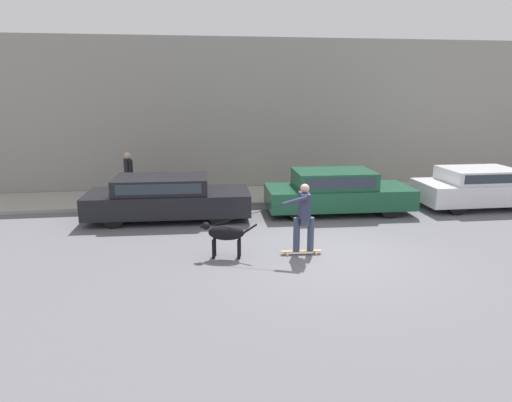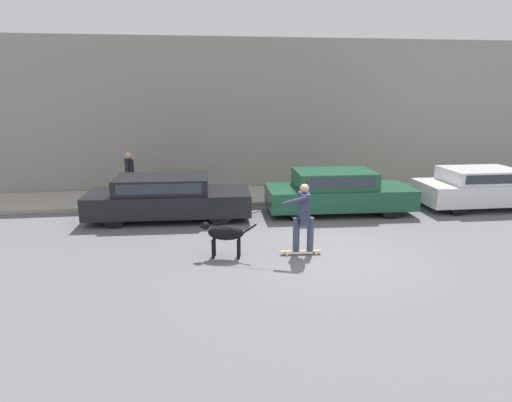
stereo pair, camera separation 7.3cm
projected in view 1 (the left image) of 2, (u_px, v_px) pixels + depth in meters
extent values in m
plane|color=slate|center=(326.00, 254.00, 10.35)|extent=(36.00, 36.00, 0.00)
cube|color=gray|center=(271.00, 115.00, 16.77)|extent=(32.00, 0.30, 5.43)
cube|color=#A39E93|center=(278.00, 194.00, 16.00)|extent=(30.00, 2.57, 0.11)
cylinder|color=black|center=(218.00, 201.00, 13.96)|extent=(0.64, 0.23, 0.64)
cylinder|color=black|center=(219.00, 214.00, 12.52)|extent=(0.64, 0.23, 0.64)
cylinder|color=black|center=(123.00, 203.00, 13.68)|extent=(0.64, 0.23, 0.64)
cylinder|color=black|center=(113.00, 217.00, 12.24)|extent=(0.64, 0.23, 0.64)
cube|color=black|center=(169.00, 202.00, 13.06)|extent=(4.66, 1.91, 0.61)
cube|color=black|center=(161.00, 184.00, 12.91)|extent=(2.65, 1.66, 0.44)
cube|color=#28333D|center=(159.00, 189.00, 12.15)|extent=(2.28, 0.10, 0.28)
cylinder|color=black|center=(372.00, 195.00, 14.65)|extent=(0.67, 0.22, 0.66)
cylinder|color=black|center=(390.00, 207.00, 13.21)|extent=(0.67, 0.22, 0.66)
cylinder|color=black|center=(290.00, 197.00, 14.37)|extent=(0.67, 0.22, 0.66)
cylinder|color=black|center=(300.00, 209.00, 12.93)|extent=(0.67, 0.22, 0.66)
cube|color=#194C33|center=(338.00, 196.00, 13.75)|extent=(4.38, 1.89, 0.59)
cube|color=#194C33|center=(333.00, 179.00, 13.60)|extent=(2.37, 1.65, 0.50)
cube|color=#28333D|center=(341.00, 183.00, 12.84)|extent=(2.03, 0.08, 0.32)
cylinder|color=black|center=(501.00, 191.00, 15.33)|extent=(0.65, 0.21, 0.65)
cylinder|color=black|center=(432.00, 193.00, 15.01)|extent=(0.65, 0.21, 0.65)
cylinder|color=black|center=(458.00, 204.00, 13.55)|extent=(0.65, 0.21, 0.65)
cube|color=silver|center=(482.00, 191.00, 14.40)|extent=(4.02, 1.78, 0.63)
cube|color=silver|center=(479.00, 175.00, 14.25)|extent=(2.21, 1.59, 0.42)
cube|color=#28333D|center=(495.00, 179.00, 13.48)|extent=(1.93, 0.03, 0.27)
cylinder|color=black|center=(214.00, 249.00, 10.04)|extent=(0.07, 0.07, 0.43)
cylinder|color=black|center=(215.00, 246.00, 10.22)|extent=(0.07, 0.07, 0.43)
cylinder|color=black|center=(239.00, 250.00, 10.01)|extent=(0.07, 0.07, 0.43)
cylinder|color=black|center=(239.00, 247.00, 10.19)|extent=(0.07, 0.07, 0.43)
ellipsoid|color=black|center=(226.00, 233.00, 10.03)|extent=(0.85, 0.48, 0.33)
sphere|color=black|center=(206.00, 226.00, 10.02)|extent=(0.17, 0.17, 0.17)
cylinder|color=black|center=(202.00, 226.00, 10.02)|extent=(0.11, 0.09, 0.08)
cylinder|color=black|center=(250.00, 229.00, 9.98)|extent=(0.32, 0.10, 0.24)
cylinder|color=beige|center=(287.00, 254.00, 10.24)|extent=(0.07, 0.03, 0.07)
cylinder|color=beige|center=(286.00, 252.00, 10.39)|extent=(0.07, 0.03, 0.07)
cylinder|color=beige|center=(316.00, 253.00, 10.29)|extent=(0.07, 0.03, 0.07)
cylinder|color=beige|center=(315.00, 251.00, 10.44)|extent=(0.07, 0.03, 0.07)
cube|color=#A88456|center=(301.00, 251.00, 10.33)|extent=(0.92, 0.17, 0.02)
cylinder|color=#38425B|center=(297.00, 234.00, 10.23)|extent=(0.15, 0.15, 0.78)
cylinder|color=#38425B|center=(311.00, 234.00, 10.25)|extent=(0.15, 0.15, 0.78)
cube|color=#38425B|center=(304.00, 221.00, 10.17)|extent=(0.20, 0.34, 0.16)
cube|color=#2D334C|center=(304.00, 205.00, 10.08)|extent=(0.24, 0.44, 0.57)
sphere|color=tan|center=(305.00, 188.00, 9.99)|extent=(0.20, 0.20, 0.20)
cylinder|color=#2D334C|center=(302.00, 204.00, 10.34)|extent=(0.09, 0.09, 0.54)
cylinder|color=#2D334C|center=(295.00, 201.00, 9.80)|extent=(0.55, 0.19, 0.25)
cylinder|color=black|center=(244.00, 216.00, 9.93)|extent=(1.66, 0.32, 0.54)
cylinder|color=#3D4760|center=(129.00, 187.00, 15.13)|extent=(0.13, 0.13, 0.76)
cylinder|color=#3D4760|center=(130.00, 188.00, 15.01)|extent=(0.13, 0.13, 0.76)
cube|color=black|center=(128.00, 168.00, 14.91)|extent=(0.32, 0.42, 0.56)
cylinder|color=black|center=(126.00, 166.00, 15.09)|extent=(0.08, 0.08, 0.53)
cylinder|color=black|center=(130.00, 168.00, 14.72)|extent=(0.08, 0.08, 0.53)
sphere|color=tan|center=(127.00, 156.00, 14.82)|extent=(0.23, 0.23, 0.23)
cube|color=tan|center=(127.00, 178.00, 15.19)|extent=(0.22, 0.34, 0.27)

